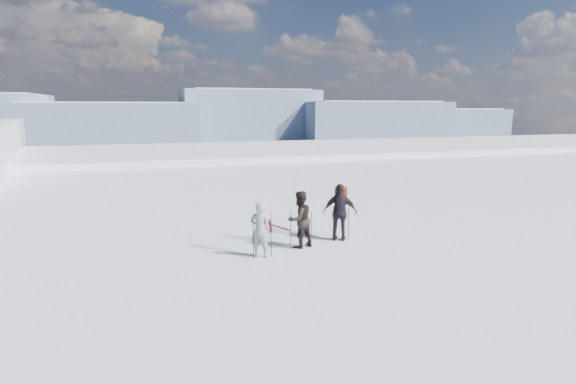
{
  "coord_description": "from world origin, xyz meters",
  "views": [
    {
      "loc": [
        -6.03,
        -10.69,
        4.18
      ],
      "look_at": [
        -1.75,
        3.0,
        1.47
      ],
      "focal_mm": 28.0,
      "sensor_mm": 36.0,
      "label": 1
    }
  ],
  "objects_px": {
    "skier_pack": "(340,212)",
    "skier_dark": "(300,219)",
    "skis_loose": "(272,226)",
    "skier_grey": "(260,230)"
  },
  "relations": [
    {
      "from": "skier_dark",
      "to": "skis_loose",
      "type": "xyz_separation_m",
      "value": [
        -0.13,
        2.6,
        -0.85
      ]
    },
    {
      "from": "skis_loose",
      "to": "skier_dark",
      "type": "bearing_deg",
      "value": -87.04
    },
    {
      "from": "skier_dark",
      "to": "skier_pack",
      "type": "distance_m",
      "value": 1.5
    },
    {
      "from": "skier_dark",
      "to": "skier_pack",
      "type": "xyz_separation_m",
      "value": [
        1.46,
        0.31,
        0.05
      ]
    },
    {
      "from": "skier_dark",
      "to": "skis_loose",
      "type": "distance_m",
      "value": 2.74
    },
    {
      "from": "skis_loose",
      "to": "skier_pack",
      "type": "bearing_deg",
      "value": -55.21
    },
    {
      "from": "skier_pack",
      "to": "skier_dark",
      "type": "bearing_deg",
      "value": 39.61
    },
    {
      "from": "skier_grey",
      "to": "skier_dark",
      "type": "relative_size",
      "value": 0.91
    },
    {
      "from": "skier_grey",
      "to": "skier_dark",
      "type": "xyz_separation_m",
      "value": [
        1.35,
        0.51,
        0.08
      ]
    },
    {
      "from": "skis_loose",
      "to": "skier_grey",
      "type": "bearing_deg",
      "value": -111.29
    }
  ]
}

